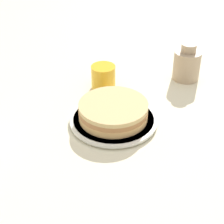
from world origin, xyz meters
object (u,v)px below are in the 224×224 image
at_px(pancake_stack, 113,111).
at_px(juice_glass, 103,77).
at_px(plate, 112,120).
at_px(cream_jug, 187,64).

height_order(pancake_stack, juice_glass, juice_glass).
xyz_separation_m(plate, juice_glass, (0.08, 0.16, 0.03)).
bearing_deg(plate, cream_jug, 12.30).
bearing_deg(cream_jug, plate, -167.70).
xyz_separation_m(plate, pancake_stack, (0.01, 0.00, 0.03)).
height_order(plate, pancake_stack, pancake_stack).
distance_m(pancake_stack, cream_jug, 0.32).
bearing_deg(juice_glass, cream_jug, -20.62).
relative_size(pancake_stack, juice_glass, 2.55).
bearing_deg(juice_glass, pancake_stack, -113.98).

